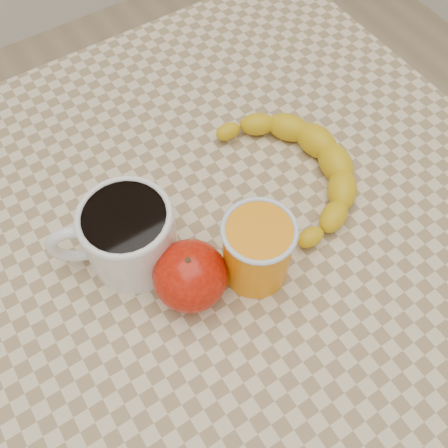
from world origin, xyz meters
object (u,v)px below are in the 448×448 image
table (224,263)px  apple (190,276)px  coffee_mug (127,234)px  banana (295,170)px  orange_juice_glass (257,250)px

table → apple: 0.15m
coffee_mug → banana: 0.23m
table → apple: apple is taller
coffee_mug → table: bearing=-17.5°
table → orange_juice_glass: bearing=-86.9°
apple → table: bearing=31.1°
orange_juice_glass → banana: 0.14m
coffee_mug → orange_juice_glass: (0.11, -0.10, 0.00)m
coffee_mug → banana: (0.23, -0.02, -0.03)m
apple → coffee_mug: bearing=114.3°
coffee_mug → banana: size_ratio=0.55×
table → banana: 0.16m
banana → apple: bearing=-149.7°
coffee_mug → apple: size_ratio=1.49×
orange_juice_glass → banana: bearing=34.4°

